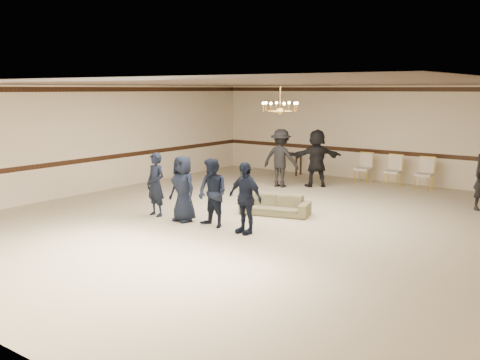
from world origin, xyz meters
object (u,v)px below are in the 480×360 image
(boy_c, at_px, (213,193))
(banquet_chair_right, at_px, (424,174))
(boy_a, at_px, (156,185))
(banquet_chair_left, at_px, (363,169))
(banquet_chair_mid, at_px, (393,171))
(chandelier, at_px, (280,98))
(boy_b, at_px, (183,189))
(adult_mid, at_px, (316,158))
(console_table, at_px, (288,163))
(adult_left, at_px, (281,158))
(settee, at_px, (275,205))
(boy_d, at_px, (245,198))

(boy_c, relative_size, banquet_chair_right, 1.56)
(boy_a, distance_m, banquet_chair_left, 7.63)
(banquet_chair_left, bearing_deg, banquet_chair_right, -0.11)
(banquet_chair_left, relative_size, banquet_chair_mid, 1.00)
(chandelier, height_order, boy_b, chandelier)
(boy_b, bearing_deg, adult_mid, 93.14)
(chandelier, distance_m, console_table, 6.66)
(boy_b, relative_size, adult_left, 0.85)
(adult_mid, height_order, banquet_chair_right, adult_mid)
(boy_b, distance_m, adult_left, 5.21)
(boy_a, height_order, settee, boy_a)
(boy_b, xyz_separation_m, banquet_chair_mid, (2.35, 7.28, -0.28))
(console_table, bearing_deg, boy_a, -83.99)
(boy_c, height_order, banquet_chair_right, boy_c)
(adult_left, height_order, banquet_chair_mid, adult_left)
(adult_mid, bearing_deg, console_table, -82.05)
(boy_d, bearing_deg, boy_a, -171.67)
(banquet_chair_left, distance_m, banquet_chair_mid, 1.00)
(settee, height_order, banquet_chair_right, banquet_chair_right)
(banquet_chair_mid, relative_size, console_table, 1.06)
(chandelier, relative_size, adult_left, 0.51)
(adult_left, bearing_deg, boy_b, 89.26)
(banquet_chair_left, bearing_deg, adult_mid, -125.34)
(chandelier, height_order, console_table, chandelier)
(settee, xyz_separation_m, adult_left, (-1.94, 3.34, 0.67))
(boy_a, bearing_deg, adult_mid, 83.57)
(settee, bearing_deg, boy_c, -121.76)
(boy_b, height_order, adult_left, adult_left)
(banquet_chair_left, height_order, banquet_chair_right, same)
(banquet_chair_right, xyz_separation_m, console_table, (-5.00, 0.20, -0.10))
(banquet_chair_mid, height_order, console_table, banquet_chair_mid)
(boy_a, bearing_deg, boy_c, 5.68)
(boy_a, distance_m, adult_mid, 6.01)
(boy_a, bearing_deg, console_table, 101.39)
(chandelier, bearing_deg, banquet_chair_left, 90.06)
(boy_d, bearing_deg, banquet_chair_left, 101.85)
(boy_a, height_order, banquet_chair_left, boy_a)
(boy_d, relative_size, banquet_chair_mid, 1.56)
(boy_c, relative_size, settee, 0.92)
(boy_c, distance_m, banquet_chair_right, 7.69)
(boy_b, bearing_deg, banquet_chair_left, 86.12)
(boy_c, xyz_separation_m, banquet_chair_mid, (1.45, 7.28, -0.28))
(boy_b, distance_m, banquet_chair_right, 8.02)
(console_table, bearing_deg, boy_c, -70.89)
(chandelier, bearing_deg, settee, -79.90)
(boy_a, height_order, boy_d, same)
(boy_a, xyz_separation_m, banquet_chair_right, (4.25, 7.28, -0.28))
(chandelier, height_order, banquet_chair_left, chandelier)
(console_table, bearing_deg, settee, -61.32)
(chandelier, relative_size, boy_c, 0.60)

